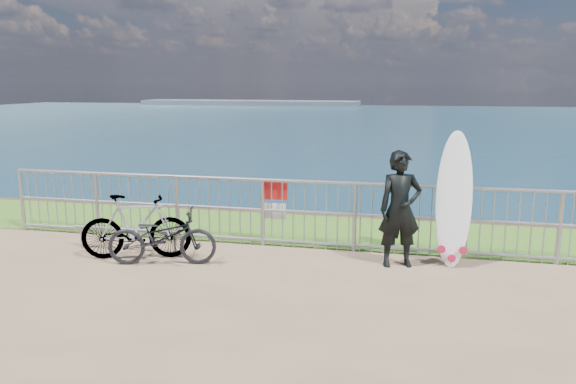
% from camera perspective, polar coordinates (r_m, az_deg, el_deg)
% --- Properties ---
extents(grass_strip, '(120.00, 120.00, 0.00)m').
position_cam_1_polar(grass_strip, '(10.23, 1.77, -3.84)').
color(grass_strip, '#3B731F').
rests_on(grass_strip, ground).
extents(seascape, '(260.00, 260.00, 5.00)m').
position_cam_1_polar(seascape, '(161.22, -3.87, 8.82)').
color(seascape, brown).
rests_on(seascape, ground).
extents(railing, '(10.06, 0.10, 1.13)m').
position_cam_1_polar(railing, '(9.05, 0.57, -2.13)').
color(railing, '#94979C').
rests_on(railing, ground).
extents(surfer, '(0.71, 0.57, 1.70)m').
position_cam_1_polar(surfer, '(8.26, 11.31, -1.73)').
color(surfer, black).
rests_on(surfer, ground).
extents(surfboard, '(0.54, 0.48, 1.98)m').
position_cam_1_polar(surfboard, '(8.51, 16.49, -1.17)').
color(surfboard, white).
rests_on(surfboard, ground).
extents(bicycle_near, '(1.68, 0.92, 0.83)m').
position_cam_1_polar(bicycle_near, '(8.48, -12.68, -4.46)').
color(bicycle_near, black).
rests_on(bicycle_near, ground).
extents(bicycle_far, '(1.72, 0.92, 1.00)m').
position_cam_1_polar(bicycle_far, '(8.83, -15.19, -3.42)').
color(bicycle_far, black).
rests_on(bicycle_far, ground).
extents(bike_rack, '(1.82, 0.05, 0.38)m').
position_cam_1_polar(bike_rack, '(9.28, -16.03, -3.94)').
color(bike_rack, '#94979C').
rests_on(bike_rack, ground).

